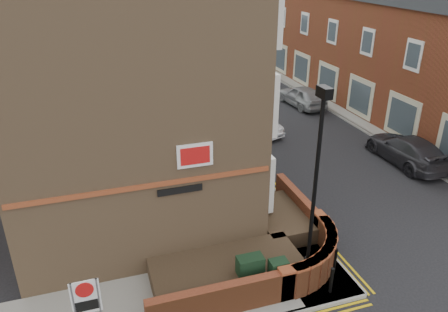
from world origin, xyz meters
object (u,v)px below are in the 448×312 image
(utility_cabinet_large, at_px, (250,273))
(silver_car_near, at_px, (255,123))
(zone_sign, at_px, (87,303))
(lamppost, at_px, (315,190))

(utility_cabinet_large, xyz_separation_m, silver_car_near, (5.10, 12.34, -0.11))
(zone_sign, bearing_deg, silver_car_near, 53.30)
(lamppost, distance_m, utility_cabinet_large, 3.24)
(zone_sign, distance_m, silver_car_near, 16.43)
(utility_cabinet_large, bearing_deg, silver_car_near, 67.56)
(lamppost, relative_size, zone_sign, 2.86)
(lamppost, relative_size, utility_cabinet_large, 5.25)
(silver_car_near, bearing_deg, zone_sign, -145.64)
(lamppost, xyz_separation_m, utility_cabinet_large, (-1.90, 0.10, -2.62))
(lamppost, bearing_deg, utility_cabinet_large, 176.99)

